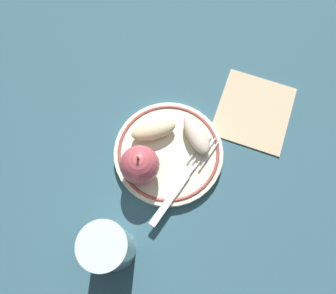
# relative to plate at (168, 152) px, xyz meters

# --- Properties ---
(ground_plane) EXTENTS (2.00, 2.00, 0.00)m
(ground_plane) POSITION_rel_plate_xyz_m (-0.00, 0.01, -0.01)
(ground_plane) COLOR #345D6C
(plate) EXTENTS (0.19, 0.19, 0.02)m
(plate) POSITION_rel_plate_xyz_m (0.00, 0.00, 0.00)
(plate) COLOR silver
(plate) RESTS_ON ground_plane
(apple_red_whole) EXTENTS (0.06, 0.06, 0.07)m
(apple_red_whole) POSITION_rel_plate_xyz_m (0.04, 0.04, 0.04)
(apple_red_whole) COLOR #CB515B
(apple_red_whole) RESTS_ON plate
(apple_slice_front) EXTENTS (0.07, 0.09, 0.03)m
(apple_slice_front) POSITION_rel_plate_xyz_m (-0.04, -0.04, 0.02)
(apple_slice_front) COLOR #F6E3C6
(apple_slice_front) RESTS_ON plate
(apple_slice_back) EXTENTS (0.09, 0.07, 0.03)m
(apple_slice_back) POSITION_rel_plate_xyz_m (0.03, -0.03, 0.02)
(apple_slice_back) COLOR beige
(apple_slice_back) RESTS_ON plate
(fork) EXTENTS (0.09, 0.18, 0.00)m
(fork) POSITION_rel_plate_xyz_m (-0.04, 0.05, 0.01)
(fork) COLOR silver
(fork) RESTS_ON plate
(drinking_glass) EXTENTS (0.07, 0.07, 0.12)m
(drinking_glass) POSITION_rel_plate_xyz_m (0.05, 0.18, 0.05)
(drinking_glass) COLOR silver
(drinking_glass) RESTS_ON ground_plane
(napkin_folded) EXTENTS (0.15, 0.16, 0.01)m
(napkin_folded) POSITION_rel_plate_xyz_m (-0.14, -0.12, -0.01)
(napkin_folded) COLOR beige
(napkin_folded) RESTS_ON ground_plane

